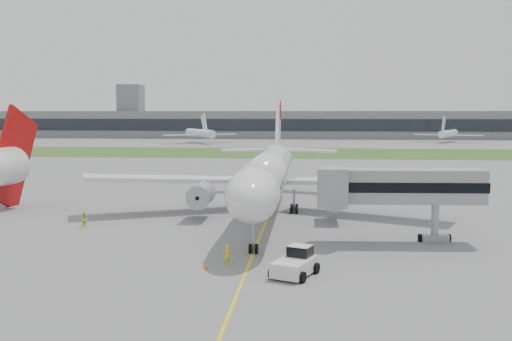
# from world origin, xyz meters

# --- Properties ---
(ground) EXTENTS (600.00, 600.00, 0.00)m
(ground) POSITION_xyz_m (0.00, 0.00, 0.00)
(ground) COLOR gray
(ground) RESTS_ON ground
(apron_markings) EXTENTS (70.00, 70.00, 0.04)m
(apron_markings) POSITION_xyz_m (0.00, -5.00, 0.00)
(apron_markings) COLOR yellow
(apron_markings) RESTS_ON ground
(grass_strip) EXTENTS (600.00, 50.00, 0.02)m
(grass_strip) POSITION_xyz_m (0.00, 120.00, 0.01)
(grass_strip) COLOR #2D4A1C
(grass_strip) RESTS_ON ground
(terminal_building) EXTENTS (320.00, 22.30, 14.00)m
(terminal_building) POSITION_xyz_m (0.00, 229.87, 7.00)
(terminal_building) COLOR gray
(terminal_building) RESTS_ON ground
(control_tower) EXTENTS (12.00, 12.00, 56.00)m
(control_tower) POSITION_xyz_m (-90.00, 232.00, 0.00)
(control_tower) COLOR gray
(control_tower) RESTS_ON ground
(airliner) EXTENTS (48.13, 53.95, 17.88)m
(airliner) POSITION_xyz_m (0.00, 4.87, 5.66)
(airliner) COLOR silver
(airliner) RESTS_ON ground
(pushback_tug) EXTENTS (4.16, 4.97, 2.24)m
(pushback_tug) POSITION_xyz_m (4.12, -21.74, 1.03)
(pushback_tug) COLOR silver
(pushback_tug) RESTS_ON ground
(jet_bridge) EXTENTS (16.60, 5.57, 7.68)m
(jet_bridge) POSITION_xyz_m (13.56, -9.44, 5.68)
(jet_bridge) COLOR gray
(jet_bridge) RESTS_ON ground
(safety_cone_left) EXTENTS (0.40, 0.40, 0.55)m
(safety_cone_left) POSITION_xyz_m (-3.47, -20.79, 0.27)
(safety_cone_left) COLOR orange
(safety_cone_left) RESTS_ON ground
(safety_cone_right) EXTENTS (0.40, 0.40, 0.54)m
(safety_cone_right) POSITION_xyz_m (3.90, -20.38, 0.27)
(safety_cone_right) COLOR orange
(safety_cone_right) RESTS_ON ground
(ground_crew_near) EXTENTS (0.78, 0.77, 1.82)m
(ground_crew_near) POSITION_xyz_m (-1.84, -19.46, 0.91)
(ground_crew_near) COLOR yellow
(ground_crew_near) RESTS_ON ground
(ground_crew_far) EXTENTS (1.09, 1.09, 1.78)m
(ground_crew_far) POSITION_xyz_m (-20.34, -4.83, 0.89)
(ground_crew_far) COLOR #BAE325
(ground_crew_far) RESTS_ON ground
(distant_aircraft_left) EXTENTS (42.86, 41.57, 12.49)m
(distant_aircraft_left) POSITION_xyz_m (-42.06, 176.76, 0.00)
(distant_aircraft_left) COLOR silver
(distant_aircraft_left) RESTS_ON ground
(distant_aircraft_right) EXTENTS (38.02, 36.37, 11.34)m
(distant_aircraft_right) POSITION_xyz_m (66.63, 193.05, 0.00)
(distant_aircraft_right) COLOR silver
(distant_aircraft_right) RESTS_ON ground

